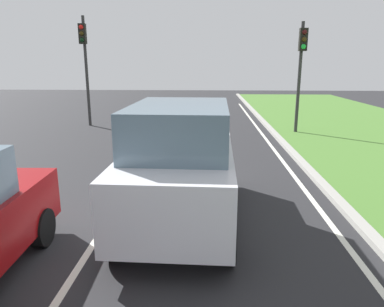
# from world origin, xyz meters

# --- Properties ---
(ground_plane) EXTENTS (60.00, 60.00, 0.00)m
(ground_plane) POSITION_xyz_m (0.00, 14.00, 0.00)
(ground_plane) COLOR #262628
(lane_line_center) EXTENTS (0.12, 32.00, 0.01)m
(lane_line_center) POSITION_xyz_m (-0.70, 14.00, 0.00)
(lane_line_center) COLOR silver
(lane_line_center) RESTS_ON ground
(lane_line_right_edge) EXTENTS (0.12, 32.00, 0.01)m
(lane_line_right_edge) POSITION_xyz_m (3.60, 14.00, 0.00)
(lane_line_right_edge) COLOR silver
(lane_line_right_edge) RESTS_ON ground
(curb_right) EXTENTS (0.24, 48.00, 0.12)m
(curb_right) POSITION_xyz_m (4.10, 14.00, 0.06)
(curb_right) COLOR #9E9B93
(curb_right) RESTS_ON ground
(car_suv_ahead) EXTENTS (2.08, 4.55, 2.28)m
(car_suv_ahead) POSITION_xyz_m (0.73, 9.11, 1.17)
(car_suv_ahead) COLOR silver
(car_suv_ahead) RESTS_ON ground
(traffic_light_near_right) EXTENTS (0.32, 0.50, 4.67)m
(traffic_light_near_right) POSITION_xyz_m (5.10, 18.23, 3.14)
(traffic_light_near_right) COLOR #2D2D2D
(traffic_light_near_right) RESTS_ON ground
(traffic_light_overhead_left) EXTENTS (0.32, 0.50, 5.13)m
(traffic_light_overhead_left) POSITION_xyz_m (-4.60, 19.81, 3.41)
(traffic_light_overhead_left) COLOR #2D2D2D
(traffic_light_overhead_left) RESTS_ON ground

